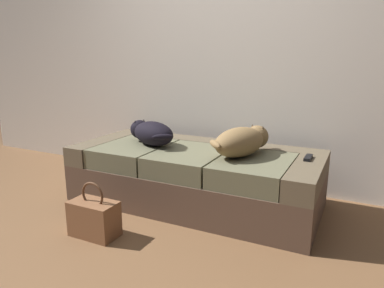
{
  "coord_description": "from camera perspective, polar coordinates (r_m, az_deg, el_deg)",
  "views": [
    {
      "loc": [
        1.19,
        -1.42,
        1.16
      ],
      "look_at": [
        0.0,
        0.98,
        0.51
      ],
      "focal_mm": 32.95,
      "sensor_mm": 36.0,
      "label": 1
    }
  ],
  "objects": [
    {
      "name": "back_wall",
      "position": [
        3.32,
        5.55,
        17.8
      ],
      "size": [
        6.4,
        0.1,
        2.8
      ],
      "primitive_type": "cube",
      "color": "silver",
      "rests_on": "ground"
    },
    {
      "name": "dog_tan",
      "position": [
        2.63,
        8.19,
        0.49
      ],
      "size": [
        0.4,
        0.61,
        0.21
      ],
      "color": "olive",
      "rests_on": "couch"
    },
    {
      "name": "ground_plane",
      "position": [
        2.19,
        -12.06,
        -18.63
      ],
      "size": [
        10.0,
        10.0,
        0.0
      ],
      "primitive_type": "plane",
      "color": "brown"
    },
    {
      "name": "handbag",
      "position": [
        2.48,
        -15.56,
        -11.45
      ],
      "size": [
        0.32,
        0.18,
        0.38
      ],
      "color": "brown",
      "rests_on": "ground"
    },
    {
      "name": "couch",
      "position": [
        2.88,
        0.45,
        -5.2
      ],
      "size": [
        1.96,
        0.87,
        0.46
      ],
      "color": "brown",
      "rests_on": "ground"
    },
    {
      "name": "dog_dark",
      "position": [
        2.96,
        -6.67,
        1.83
      ],
      "size": [
        0.56,
        0.39,
        0.2
      ],
      "color": "black",
      "rests_on": "couch"
    },
    {
      "name": "tv_remote",
      "position": [
        2.66,
        18.3,
        -2.11
      ],
      "size": [
        0.05,
        0.15,
        0.02
      ],
      "primitive_type": "cube",
      "rotation": [
        0.0,
        0.0,
        -0.01
      ],
      "color": "black",
      "rests_on": "couch"
    }
  ]
}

